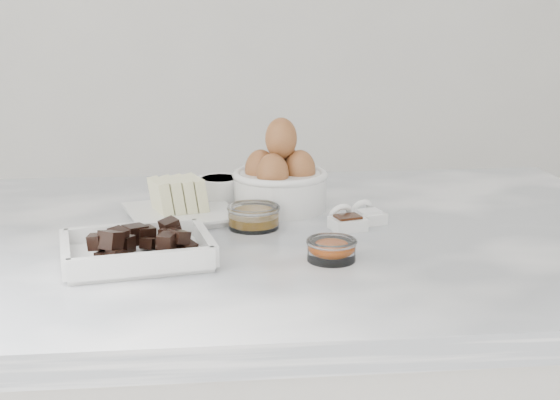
{
  "coord_description": "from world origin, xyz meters",
  "views": [
    {
      "loc": [
        -0.1,
        -1.13,
        1.28
      ],
      "look_at": [
        0.02,
        0.03,
        0.98
      ],
      "focal_mm": 50.0,
      "sensor_mm": 36.0,
      "label": 1
    }
  ],
  "objects_px": {
    "butter_plate": "(180,204)",
    "egg_bowl": "(280,180)",
    "honey_bowl": "(254,216)",
    "sugar_ramekin": "(220,190)",
    "vanilla_spoon": "(346,220)",
    "salt_spoon": "(367,215)",
    "zest_bowl": "(331,249)",
    "chocolate_dish": "(137,246)"
  },
  "relations": [
    {
      "from": "sugar_ramekin",
      "to": "zest_bowl",
      "type": "distance_m",
      "value": 0.34
    },
    {
      "from": "sugar_ramekin",
      "to": "egg_bowl",
      "type": "relative_size",
      "value": 0.48
    },
    {
      "from": "sugar_ramekin",
      "to": "vanilla_spoon",
      "type": "distance_m",
      "value": 0.25
    },
    {
      "from": "butter_plate",
      "to": "honey_bowl",
      "type": "xyz_separation_m",
      "value": [
        0.11,
        -0.06,
        -0.01
      ]
    },
    {
      "from": "chocolate_dish",
      "to": "egg_bowl",
      "type": "height_order",
      "value": "egg_bowl"
    },
    {
      "from": "butter_plate",
      "to": "egg_bowl",
      "type": "bearing_deg",
      "value": 15.13
    },
    {
      "from": "zest_bowl",
      "to": "sugar_ramekin",
      "type": "bearing_deg",
      "value": 114.3
    },
    {
      "from": "zest_bowl",
      "to": "vanilla_spoon",
      "type": "xyz_separation_m",
      "value": [
        0.05,
        0.15,
        -0.0
      ]
    },
    {
      "from": "egg_bowl",
      "to": "vanilla_spoon",
      "type": "xyz_separation_m",
      "value": [
        0.09,
        -0.13,
        -0.04
      ]
    },
    {
      "from": "zest_bowl",
      "to": "vanilla_spoon",
      "type": "relative_size",
      "value": 0.99
    },
    {
      "from": "sugar_ramekin",
      "to": "vanilla_spoon",
      "type": "xyz_separation_m",
      "value": [
        0.19,
        -0.17,
        -0.01
      ]
    },
    {
      "from": "honey_bowl",
      "to": "salt_spoon",
      "type": "xyz_separation_m",
      "value": [
        0.18,
        0.01,
        -0.01
      ]
    },
    {
      "from": "chocolate_dish",
      "to": "vanilla_spoon",
      "type": "xyz_separation_m",
      "value": [
        0.31,
        0.13,
        -0.01
      ]
    },
    {
      "from": "sugar_ramekin",
      "to": "honey_bowl",
      "type": "xyz_separation_m",
      "value": [
        0.05,
        -0.15,
        -0.01
      ]
    },
    {
      "from": "butter_plate",
      "to": "salt_spoon",
      "type": "bearing_deg",
      "value": -10.05
    },
    {
      "from": "vanilla_spoon",
      "to": "egg_bowl",
      "type": "bearing_deg",
      "value": 124.81
    },
    {
      "from": "butter_plate",
      "to": "zest_bowl",
      "type": "bearing_deg",
      "value": -47.74
    },
    {
      "from": "chocolate_dish",
      "to": "vanilla_spoon",
      "type": "distance_m",
      "value": 0.33
    },
    {
      "from": "butter_plate",
      "to": "egg_bowl",
      "type": "height_order",
      "value": "egg_bowl"
    },
    {
      "from": "sugar_ramekin",
      "to": "egg_bowl",
      "type": "distance_m",
      "value": 0.11
    },
    {
      "from": "chocolate_dish",
      "to": "sugar_ramekin",
      "type": "relative_size",
      "value": 2.84
    },
    {
      "from": "salt_spoon",
      "to": "honey_bowl",
      "type": "bearing_deg",
      "value": -176.04
    },
    {
      "from": "egg_bowl",
      "to": "zest_bowl",
      "type": "xyz_separation_m",
      "value": [
        0.04,
        -0.27,
        -0.03
      ]
    },
    {
      "from": "honey_bowl",
      "to": "chocolate_dish",
      "type": "bearing_deg",
      "value": -139.19
    },
    {
      "from": "zest_bowl",
      "to": "salt_spoon",
      "type": "xyz_separation_m",
      "value": [
        0.09,
        0.18,
        -0.0
      ]
    },
    {
      "from": "vanilla_spoon",
      "to": "sugar_ramekin",
      "type": "bearing_deg",
      "value": 138.38
    },
    {
      "from": "vanilla_spoon",
      "to": "zest_bowl",
      "type": "bearing_deg",
      "value": -107.79
    },
    {
      "from": "salt_spoon",
      "to": "vanilla_spoon",
      "type": "bearing_deg",
      "value": -142.31
    },
    {
      "from": "egg_bowl",
      "to": "salt_spoon",
      "type": "bearing_deg",
      "value": -37.18
    },
    {
      "from": "chocolate_dish",
      "to": "honey_bowl",
      "type": "bearing_deg",
      "value": 40.81
    },
    {
      "from": "salt_spoon",
      "to": "zest_bowl",
      "type": "bearing_deg",
      "value": -116.03
    },
    {
      "from": "sugar_ramekin",
      "to": "egg_bowl",
      "type": "height_order",
      "value": "egg_bowl"
    },
    {
      "from": "butter_plate",
      "to": "chocolate_dish",
      "type": "bearing_deg",
      "value": -104.19
    },
    {
      "from": "butter_plate",
      "to": "sugar_ramekin",
      "type": "relative_size",
      "value": 2.61
    },
    {
      "from": "chocolate_dish",
      "to": "butter_plate",
      "type": "bearing_deg",
      "value": 75.81
    },
    {
      "from": "butter_plate",
      "to": "zest_bowl",
      "type": "distance_m",
      "value": 0.31
    },
    {
      "from": "zest_bowl",
      "to": "vanilla_spoon",
      "type": "bearing_deg",
      "value": 72.21
    },
    {
      "from": "sugar_ramekin",
      "to": "butter_plate",
      "type": "bearing_deg",
      "value": -127.95
    },
    {
      "from": "egg_bowl",
      "to": "zest_bowl",
      "type": "height_order",
      "value": "egg_bowl"
    },
    {
      "from": "sugar_ramekin",
      "to": "honey_bowl",
      "type": "bearing_deg",
      "value": -72.27
    },
    {
      "from": "honey_bowl",
      "to": "butter_plate",
      "type": "bearing_deg",
      "value": 150.48
    },
    {
      "from": "butter_plate",
      "to": "egg_bowl",
      "type": "xyz_separation_m",
      "value": [
        0.17,
        0.04,
        0.03
      ]
    }
  ]
}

